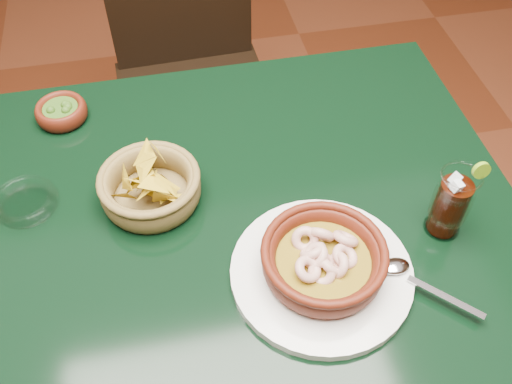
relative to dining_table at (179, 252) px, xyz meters
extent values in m
cube|color=black|center=(0.00, 0.00, 0.08)|extent=(1.20, 0.80, 0.04)
cylinder|color=black|center=(0.54, 0.34, -0.30)|extent=(0.06, 0.06, 0.71)
cube|color=black|center=(0.11, 0.64, -0.20)|extent=(0.44, 0.44, 0.04)
cylinder|color=black|center=(-0.07, 0.45, -0.42)|extent=(0.04, 0.04, 0.45)
cylinder|color=black|center=(0.29, 0.47, -0.42)|extent=(0.04, 0.04, 0.45)
cylinder|color=black|center=(-0.08, 0.81, -0.42)|extent=(0.04, 0.04, 0.45)
cylinder|color=black|center=(0.28, 0.83, -0.42)|extent=(0.04, 0.04, 0.45)
cylinder|color=silver|center=(0.22, -0.16, 0.11)|extent=(0.29, 0.29, 0.02)
cylinder|color=#441409|center=(0.22, -0.16, 0.12)|extent=(0.17, 0.17, 0.01)
torus|color=#441409|center=(0.22, -0.16, 0.14)|extent=(0.21, 0.21, 0.04)
torus|color=#441409|center=(0.22, -0.16, 0.16)|extent=(0.19, 0.19, 0.01)
cylinder|color=brown|center=(0.22, -0.16, 0.14)|extent=(0.15, 0.15, 0.01)
torus|color=#CEA393|center=(0.25, -0.16, 0.15)|extent=(0.05, 0.05, 0.03)
torus|color=#CEA393|center=(0.26, -0.13, 0.15)|extent=(0.06, 0.05, 0.05)
torus|color=#CEA393|center=(0.22, -0.12, 0.16)|extent=(0.06, 0.04, 0.06)
torus|color=#CEA393|center=(0.20, -0.12, 0.15)|extent=(0.05, 0.04, 0.05)
torus|color=#CEA393|center=(0.20, -0.15, 0.16)|extent=(0.06, 0.05, 0.05)
torus|color=#CEA393|center=(0.20, -0.16, 0.16)|extent=(0.05, 0.06, 0.05)
torus|color=#CEA393|center=(0.19, -0.18, 0.16)|extent=(0.05, 0.05, 0.04)
torus|color=#CEA393|center=(0.21, -0.18, 0.15)|extent=(0.06, 0.06, 0.04)
torus|color=#CEA393|center=(0.22, -0.17, 0.15)|extent=(0.04, 0.05, 0.05)
torus|color=#CEA393|center=(0.23, -0.18, 0.15)|extent=(0.05, 0.06, 0.06)
cube|color=silver|center=(0.38, -0.25, 0.12)|extent=(0.09, 0.09, 0.00)
ellipsoid|color=silver|center=(0.33, -0.18, 0.12)|extent=(0.05, 0.03, 0.01)
cylinder|color=brown|center=(-0.03, 0.05, 0.10)|extent=(0.15, 0.15, 0.01)
torus|color=brown|center=(-0.03, 0.05, 0.13)|extent=(0.21, 0.21, 0.06)
torus|color=brown|center=(-0.03, 0.05, 0.15)|extent=(0.18, 0.18, 0.01)
cone|color=gold|center=(0.00, 0.03, 0.14)|extent=(0.07, 0.08, 0.06)
cone|color=gold|center=(-0.07, 0.02, 0.15)|extent=(0.07, 0.04, 0.07)
cone|color=gold|center=(-0.03, 0.05, 0.15)|extent=(0.03, 0.08, 0.09)
cone|color=gold|center=(-0.03, 0.06, 0.14)|extent=(0.08, 0.02, 0.08)
cone|color=gold|center=(-0.05, 0.06, 0.14)|extent=(0.06, 0.06, 0.08)
cone|color=gold|center=(-0.02, 0.02, 0.17)|extent=(0.08, 0.09, 0.04)
cone|color=gold|center=(-0.03, 0.07, 0.14)|extent=(0.07, 0.08, 0.06)
cone|color=gold|center=(-0.07, 0.06, 0.15)|extent=(0.03, 0.09, 0.09)
cone|color=gold|center=(-0.03, 0.04, 0.15)|extent=(0.09, 0.02, 0.09)
cone|color=gold|center=(-0.01, 0.10, 0.17)|extent=(0.04, 0.08, 0.07)
cone|color=gold|center=(0.00, 0.01, 0.14)|extent=(0.08, 0.06, 0.05)
cone|color=gold|center=(-0.03, 0.05, 0.14)|extent=(0.06, 0.09, 0.07)
cone|color=gold|center=(-0.01, 0.01, 0.15)|extent=(0.08, 0.04, 0.08)
cone|color=gold|center=(0.00, 0.03, 0.14)|extent=(0.05, 0.08, 0.07)
cone|color=gold|center=(-0.04, 0.06, 0.15)|extent=(0.07, 0.07, 0.09)
cone|color=gold|center=(-0.03, 0.05, 0.17)|extent=(0.06, 0.07, 0.05)
cone|color=gold|center=(-0.04, 0.04, 0.16)|extent=(0.08, 0.06, 0.07)
cone|color=gold|center=(-0.03, 0.04, 0.14)|extent=(0.08, 0.07, 0.05)
cone|color=gold|center=(-0.03, 0.10, 0.17)|extent=(0.07, 0.09, 0.06)
cone|color=gold|center=(-0.02, 0.07, 0.13)|extent=(0.08, 0.05, 0.07)
cylinder|color=#441409|center=(-0.19, 0.30, 0.10)|extent=(0.08, 0.08, 0.01)
torus|color=#441409|center=(-0.19, 0.30, 0.12)|extent=(0.12, 0.12, 0.04)
cylinder|color=#22440F|center=(-0.19, 0.30, 0.12)|extent=(0.07, 0.07, 0.01)
sphere|color=#22440F|center=(-0.20, 0.29, 0.13)|extent=(0.02, 0.02, 0.02)
sphere|color=#22440F|center=(-0.17, 0.28, 0.13)|extent=(0.02, 0.02, 0.02)
sphere|color=#22440F|center=(-0.17, 0.29, 0.13)|extent=(0.02, 0.02, 0.02)
sphere|color=#22440F|center=(-0.18, 0.30, 0.13)|extent=(0.02, 0.02, 0.02)
sphere|color=#22440F|center=(-0.17, 0.30, 0.13)|extent=(0.02, 0.02, 0.02)
cylinder|color=white|center=(0.44, -0.11, 0.10)|extent=(0.06, 0.06, 0.01)
torus|color=white|center=(0.44, -0.11, 0.16)|extent=(0.13, 0.13, 0.07)
cylinder|color=black|center=(0.44, -0.11, 0.15)|extent=(0.05, 0.05, 0.11)
cube|color=silver|center=(0.44, -0.10, 0.21)|extent=(0.03, 0.02, 0.02)
cube|color=silver|center=(0.43, -0.11, 0.20)|extent=(0.02, 0.02, 0.02)
cube|color=silver|center=(0.45, -0.12, 0.19)|extent=(0.02, 0.02, 0.02)
cube|color=silver|center=(0.43, -0.12, 0.21)|extent=(0.02, 0.02, 0.02)
cube|color=silver|center=(0.45, -0.10, 0.19)|extent=(0.02, 0.02, 0.02)
torus|color=white|center=(0.44, -0.11, 0.23)|extent=(0.06, 0.06, 0.00)
cylinder|color=#5F8E13|center=(0.47, -0.11, 0.23)|extent=(0.03, 0.01, 0.03)
cylinder|color=white|center=(-0.24, 0.08, 0.10)|extent=(0.10, 0.10, 0.01)
torus|color=white|center=(-0.24, 0.08, 0.11)|extent=(0.12, 0.12, 0.03)
camera|label=1|loc=(0.02, -0.61, 0.87)|focal=40.00mm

